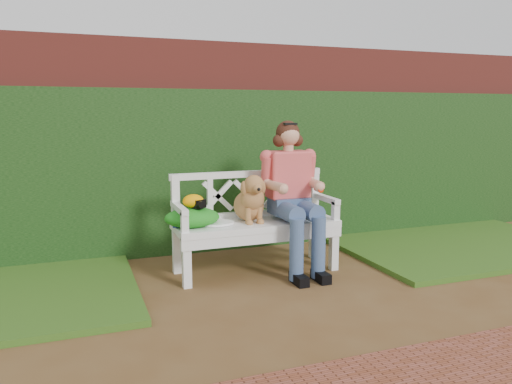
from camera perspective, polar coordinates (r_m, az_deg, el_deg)
name	(u,v)px	position (r m, az deg, el deg)	size (l,w,h in m)	color
ground	(291,301)	(4.02, 4.00, -12.34)	(60.00, 60.00, 0.00)	#56361A
brick_wall	(221,146)	(5.54, -4.04, 5.27)	(10.00, 0.30, 2.20)	maroon
ivy_hedge	(227,171)	(5.35, -3.35, 2.46)	(10.00, 0.18, 1.70)	#2C541E
grass_right	(453,243)	(6.02, 21.63, -5.42)	(2.60, 2.00, 0.05)	#234118
garden_bench	(256,246)	(4.65, 0.00, -6.22)	(1.58, 0.60, 0.48)	white
seated_woman	(290,198)	(4.66, 3.90, -0.64)	(0.58, 0.77, 1.36)	red
dog	(250,197)	(4.54, -0.71, -0.60)	(0.30, 0.40, 0.45)	brown
tennis_racket	(214,223)	(4.45, -4.78, -3.58)	(0.58, 0.24, 0.03)	silver
green_bag	(192,217)	(4.40, -7.31, -2.85)	(0.48, 0.37, 0.16)	#147C16
camera_item	(199,204)	(4.37, -6.58, -1.32)	(0.11, 0.08, 0.07)	black
baseball_glove	(193,201)	(4.38, -7.19, -1.02)	(0.19, 0.14, 0.12)	#F49A00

